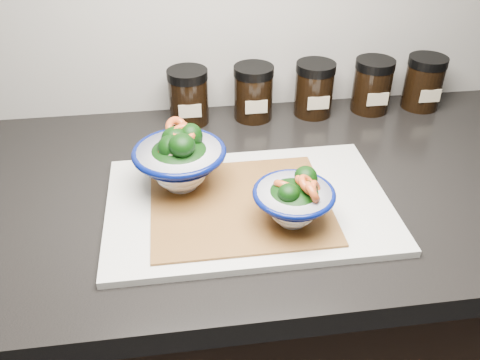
{
  "coord_description": "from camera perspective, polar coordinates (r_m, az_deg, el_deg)",
  "views": [
    {
      "loc": [
        -0.19,
        0.74,
        1.4
      ],
      "look_at": [
        -0.1,
        1.37,
        0.96
      ],
      "focal_mm": 38.0,
      "sensor_mm": 36.0,
      "label": 1
    }
  ],
  "objects": [
    {
      "name": "countertop",
      "position": [
        0.9,
        5.86,
        -0.98
      ],
      "size": [
        3.5,
        0.6,
        0.04
      ],
      "primitive_type": "cube",
      "color": "black",
      "rests_on": "cabinet"
    },
    {
      "name": "bowl_right",
      "position": [
        0.75,
        6.17,
        -2.24
      ],
      "size": [
        0.12,
        0.12,
        0.09
      ],
      "rotation": [
        0.0,
        0.0,
        0.22
      ],
      "color": "white",
      "rests_on": "bamboo_mat"
    },
    {
      "name": "cabinet",
      "position": [
        1.22,
        4.57,
        -18.44
      ],
      "size": [
        3.43,
        0.58,
        0.86
      ],
      "primitive_type": "cube",
      "color": "black",
      "rests_on": "ground"
    },
    {
      "name": "bamboo_mat",
      "position": [
        0.8,
        0.0,
        -2.69
      ],
      "size": [
        0.28,
        0.24,
        0.0
      ],
      "primitive_type": "cube",
      "color": "olive",
      "rests_on": "cutting_board"
    },
    {
      "name": "spice_jar_e",
      "position": [
        1.17,
        19.93,
        10.28
      ],
      "size": [
        0.08,
        0.08,
        0.11
      ],
      "color": "black",
      "rests_on": "countertop"
    },
    {
      "name": "spice_jar_d",
      "position": [
        1.13,
        14.62,
        10.25
      ],
      "size": [
        0.08,
        0.08,
        0.11
      ],
      "color": "black",
      "rests_on": "countertop"
    },
    {
      "name": "cutting_board",
      "position": [
        0.82,
        0.93,
        -2.73
      ],
      "size": [
        0.45,
        0.3,
        0.01
      ],
      "primitive_type": "cube",
      "color": "beige",
      "rests_on": "countertop"
    },
    {
      "name": "spice_jar_b",
      "position": [
        1.06,
        1.51,
        9.8
      ],
      "size": [
        0.08,
        0.08,
        0.11
      ],
      "color": "black",
      "rests_on": "countertop"
    },
    {
      "name": "bowl_left",
      "position": [
        0.82,
        -6.77,
        2.3
      ],
      "size": [
        0.15,
        0.15,
        0.11
      ],
      "rotation": [
        0.0,
        0.0,
        -0.02
      ],
      "color": "white",
      "rests_on": "bamboo_mat"
    },
    {
      "name": "spice_jar_c",
      "position": [
        1.09,
        8.32,
        10.1
      ],
      "size": [
        0.08,
        0.08,
        0.11
      ],
      "color": "black",
      "rests_on": "countertop"
    },
    {
      "name": "spice_jar_a",
      "position": [
        1.05,
        -5.8,
        9.33
      ],
      "size": [
        0.08,
        0.08,
        0.11
      ],
      "color": "black",
      "rests_on": "countertop"
    }
  ]
}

